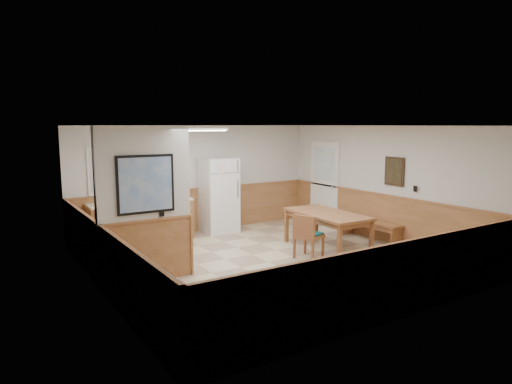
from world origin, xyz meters
TOP-DOWN VIEW (x-y plane):
  - ground at (0.00, 0.00)m, footprint 6.00×6.00m
  - ceiling at (0.00, 0.00)m, footprint 6.00×6.00m
  - back_wall at (0.00, 3.00)m, footprint 6.00×0.02m
  - right_wall at (3.00, 0.00)m, footprint 0.02×6.00m
  - left_wall at (-3.00, 0.00)m, footprint 0.02×6.00m
  - wainscot_back at (0.00, 2.98)m, footprint 6.00×0.04m
  - wainscot_right at (2.98, 0.00)m, footprint 0.04×6.00m
  - wainscot_left at (-2.98, 0.00)m, footprint 0.04×6.00m
  - partition_wall at (-2.25, 0.19)m, footprint 1.50×0.20m
  - kitchen_counter at (-1.21, 2.68)m, footprint 2.20×0.61m
  - exterior_door at (2.96, 1.90)m, footprint 0.07×1.02m
  - kitchen_window at (-2.10, 2.98)m, footprint 0.80×0.04m
  - wall_painting at (2.97, -0.30)m, footprint 0.04×0.50m
  - fluorescent_fixture at (-0.80, 1.30)m, footprint 1.20×0.30m
  - refrigerator at (0.35, 2.63)m, footprint 0.78×0.72m
  - dining_table at (1.51, 0.13)m, footprint 1.00×1.88m
  - dining_bench at (2.77, 0.12)m, footprint 0.33×1.52m
  - dining_chair at (0.73, -0.20)m, footprint 0.75×0.63m
  - fire_extinguisher at (-0.55, 2.70)m, footprint 0.13×0.13m
  - soap_bottle at (-2.19, 2.68)m, footprint 0.08×0.08m

SIDE VIEW (x-z plane):
  - ground at x=0.00m, z-range 0.00..0.00m
  - dining_bench at x=2.77m, z-range 0.12..0.57m
  - kitchen_counter at x=-1.21m, z-range -0.04..0.96m
  - dining_chair at x=0.73m, z-range 0.07..0.92m
  - wainscot_back at x=0.00m, z-range 0.00..1.00m
  - wainscot_right at x=2.98m, z-range 0.00..1.00m
  - wainscot_left at x=-2.98m, z-range 0.00..1.00m
  - dining_table at x=1.51m, z-range 0.28..1.03m
  - refrigerator at x=0.35m, z-range 0.00..1.75m
  - soap_bottle at x=-2.19m, z-range 0.90..1.12m
  - exterior_door at x=2.96m, z-range -0.02..2.13m
  - fire_extinguisher at x=-0.55m, z-range 0.87..1.34m
  - partition_wall at x=-2.25m, z-range -0.02..2.48m
  - back_wall at x=0.00m, z-range 0.00..2.50m
  - right_wall at x=3.00m, z-range 0.00..2.50m
  - left_wall at x=-3.00m, z-range 0.00..2.50m
  - kitchen_window at x=-2.10m, z-range 1.05..2.05m
  - wall_painting at x=2.97m, z-range 1.25..1.85m
  - fluorescent_fixture at x=-0.80m, z-range 2.40..2.49m
  - ceiling at x=0.00m, z-range 2.49..2.51m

